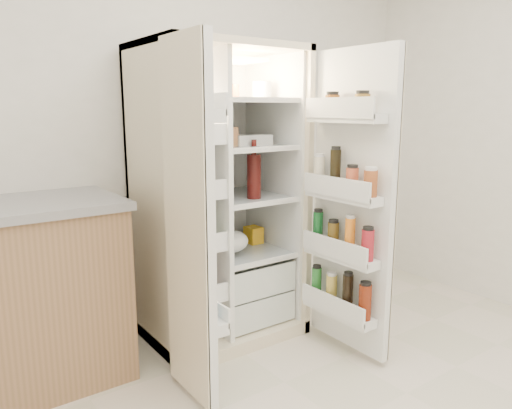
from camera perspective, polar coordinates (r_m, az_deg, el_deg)
wall_back at (r=3.28m, az=-8.82°, el=9.69°), size 4.00×0.02×2.70m
refrigerator at (r=3.09m, az=-4.58°, el=-1.62°), size 0.92×0.70×1.80m
freezer_door at (r=2.30m, az=-7.78°, el=-2.47°), size 0.15×0.40×1.72m
fridge_door at (r=2.82m, az=11.02°, el=-0.38°), size 0.17×0.58×1.72m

